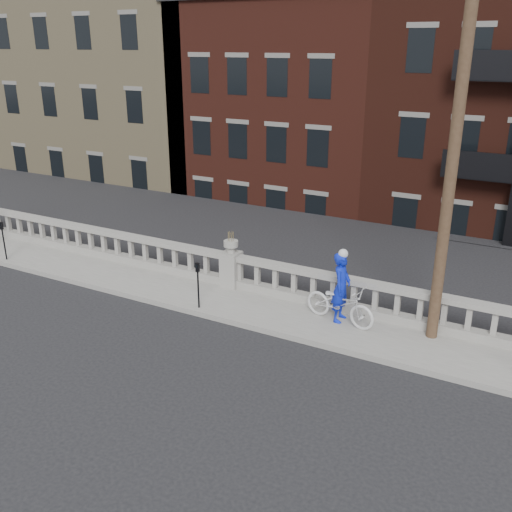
{
  "coord_description": "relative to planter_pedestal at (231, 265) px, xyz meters",
  "views": [
    {
      "loc": [
        8.45,
        -9.98,
        7.23
      ],
      "look_at": [
        1.27,
        3.2,
        1.6
      ],
      "focal_mm": 40.0,
      "sensor_mm": 36.0,
      "label": 1
    }
  ],
  "objects": [
    {
      "name": "cyclist",
      "position": [
        3.79,
        -0.61,
        0.29
      ],
      "size": [
        0.49,
        0.72,
        1.94
      ],
      "primitive_type": "imported",
      "rotation": [
        0.0,
        0.0,
        1.6
      ],
      "color": "#0D21C8",
      "rests_on": "sidewalk"
    },
    {
      "name": "lower_level",
      "position": [
        0.56,
        19.09,
        1.8
      ],
      "size": [
        80.0,
        44.0,
        20.8
      ],
      "color": "#605E59",
      "rests_on": "ground"
    },
    {
      "name": "planter_pedestal",
      "position": [
        0.0,
        0.0,
        0.0
      ],
      "size": [
        0.55,
        0.55,
        1.76
      ],
      "color": "gray",
      "rests_on": "sidewalk"
    },
    {
      "name": "utility_pole",
      "position": [
        6.2,
        -0.35,
        4.41
      ],
      "size": [
        1.6,
        0.28,
        10.0
      ],
      "color": "#422D1E",
      "rests_on": "sidewalk"
    },
    {
      "name": "sidewalk",
      "position": [
        0.0,
        -0.95,
        -0.76
      ],
      "size": [
        32.0,
        2.2,
        0.15
      ],
      "primitive_type": "cube",
      "color": "gray",
      "rests_on": "ground"
    },
    {
      "name": "parking_meter_b",
      "position": [
        -8.05,
        -1.8,
        0.17
      ],
      "size": [
        0.1,
        0.09,
        1.36
      ],
      "color": "black",
      "rests_on": "sidewalk"
    },
    {
      "name": "bicycle",
      "position": [
        3.82,
        -0.72,
        -0.14
      ],
      "size": [
        2.16,
        1.1,
        1.08
      ],
      "primitive_type": "imported",
      "rotation": [
        0.0,
        0.0,
        1.38
      ],
      "color": "silver",
      "rests_on": "sidewalk"
    },
    {
      "name": "balustrade",
      "position": [
        0.0,
        0.0,
        -0.19
      ],
      "size": [
        28.0,
        0.34,
        1.03
      ],
      "color": "gray",
      "rests_on": "sidewalk"
    },
    {
      "name": "ground",
      "position": [
        0.0,
        -3.95,
        -0.83
      ],
      "size": [
        120.0,
        120.0,
        0.0
      ],
      "primitive_type": "plane",
      "color": "black",
      "rests_on": "ground"
    },
    {
      "name": "parking_meter_c",
      "position": [
        -0.01,
        -1.8,
        0.17
      ],
      "size": [
        0.1,
        0.09,
        1.36
      ],
      "color": "black",
      "rests_on": "sidewalk"
    }
  ]
}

